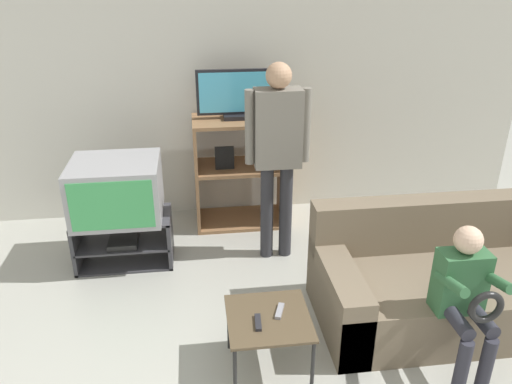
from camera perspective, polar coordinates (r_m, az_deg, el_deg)
wall_back at (r=4.92m, az=-5.25°, el=11.93°), size 6.40×0.06×2.60m
tv_stand at (r=4.45m, az=-14.80°, el=-5.25°), size 0.81×0.44×0.44m
television_main at (r=4.27m, az=-15.64°, el=0.27°), size 0.72×0.64×0.48m
media_shelf at (r=4.85m, az=-1.82°, el=2.45°), size 0.88×0.51×1.06m
television_flat at (r=4.64m, az=-2.16°, el=10.98°), size 0.74×0.20×0.45m
snack_table at (r=3.15m, az=1.44°, el=-14.69°), size 0.51×0.51×0.42m
remote_control_black at (r=3.06m, az=0.24°, el=-14.68°), size 0.05×0.15×0.02m
remote_control_white at (r=3.15m, az=2.72°, el=-13.43°), size 0.08×0.15×0.02m
couch at (r=3.93m, az=21.20°, el=-9.57°), size 1.91×0.92×0.80m
person_standing_adult at (r=4.07m, az=2.47°, el=5.44°), size 0.53×0.21×1.70m
person_seated_child at (r=3.29m, az=22.83°, el=-10.58°), size 0.33×0.43×0.98m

